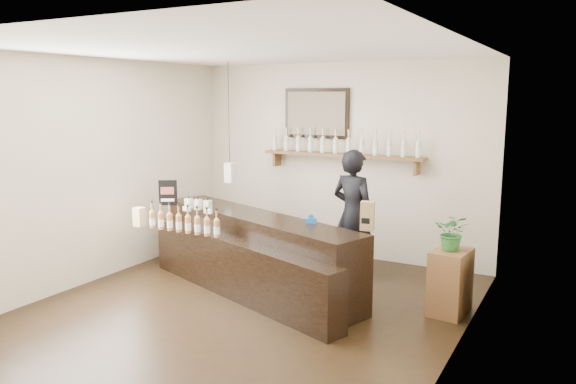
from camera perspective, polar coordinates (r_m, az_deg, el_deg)
The scene contains 10 objects.
ground at distance 6.38m, azimuth -4.19°, elevation -11.72°, with size 5.00×5.00×0.00m, color black.
room_shell at distance 5.97m, azimuth -4.40°, elevation 3.68°, with size 5.00×5.00×5.00m.
back_wall_decor at distance 8.11m, azimuth 3.90°, elevation 5.65°, with size 2.66×0.96×1.69m.
counter at distance 6.86m, azimuth -3.79°, elevation -6.41°, with size 3.23×1.92×1.05m.
promo_sign at distance 7.57m, azimuth -12.10°, elevation -0.07°, with size 0.21×0.15×0.34m.
paper_bag at distance 6.09m, azimuth 8.07°, elevation -2.42°, with size 0.16×0.13×0.31m.
tape_dispenser at distance 6.39m, azimuth 2.35°, elevation -2.83°, with size 0.13×0.08×0.10m.
side_cabinet at distance 6.35m, azimuth 16.15°, elevation -8.78°, with size 0.41×0.53×0.71m.
potted_plant at distance 6.20m, azimuth 16.39°, elevation -3.95°, with size 0.35×0.31×0.39m, color #28662B.
shopkeeper at distance 7.16m, azimuth 6.66°, elevation -1.46°, with size 0.69×0.45×1.89m, color black.
Camera 1 is at (3.23, -4.98, 2.33)m, focal length 35.00 mm.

